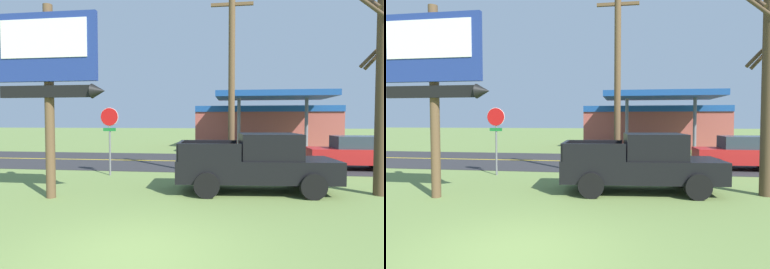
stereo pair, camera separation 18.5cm
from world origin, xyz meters
The scene contains 10 objects.
ground_plane centered at (0.00, 0.00, 0.00)m, with size 180.00×180.00×0.00m, color olive.
road_asphalt centered at (0.00, 13.00, 0.01)m, with size 140.00×8.00×0.02m, color #2B2B2D.
road_centre_line centered at (0.00, 13.00, 0.02)m, with size 126.00×0.20×0.01m, color gold.
motel_sign centered at (-3.79, 3.63, 4.03)m, with size 3.49×0.54×5.90m.
stop_sign centered at (-3.60, 7.90, 2.03)m, with size 0.80×0.08×2.95m.
utility_pole centered at (1.65, 7.61, 4.44)m, with size 1.86×0.26×8.30m.
bare_tree centered at (6.43, 5.43, 3.67)m, with size 2.25×2.17×6.98m.
gas_station centered at (4.50, 24.16, 1.94)m, with size 12.00×11.50×4.40m.
pickup_black_parked_on_lawn centered at (2.54, 5.45, 0.96)m, with size 5.33×2.53×1.96m.
car_red_near_lane centered at (7.53, 11.00, 0.83)m, with size 4.20×2.00×1.64m.
Camera 2 is at (1.96, -5.46, 2.41)m, focal length 30.19 mm.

